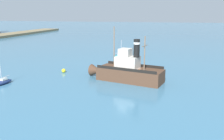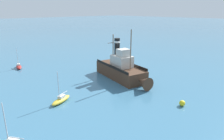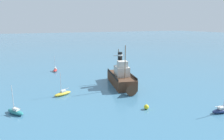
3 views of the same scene
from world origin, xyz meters
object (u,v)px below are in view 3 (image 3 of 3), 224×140
Objects in this scene: old_tugboat at (122,78)px; mooring_buoy at (146,107)px; sailboat_red at (55,70)px; sailboat_yellow at (63,93)px; sailboat_navy at (222,110)px; sailboat_teal at (15,112)px.

old_tugboat is 14.47m from mooring_buoy.
old_tugboat is 3.02× the size of sailboat_red.
old_tugboat reaches higher than mooring_buoy.
sailboat_red is at bearing -95.96° from sailboat_yellow.
sailboat_navy is at bearing 138.47° from sailboat_yellow.
mooring_buoy is at bearing -31.78° from sailboat_navy.
sailboat_teal is (11.24, 28.29, 0.00)m from sailboat_red.
old_tugboat is at bearing -69.14° from sailboat_navy.
sailboat_yellow is 5.84× the size of mooring_buoy.
old_tugboat is 24.87m from sailboat_red.
sailboat_red is 46.84m from sailboat_navy.
mooring_buoy is (-11.71, 13.18, -0.01)m from sailboat_yellow.
sailboat_yellow is (2.37, 22.71, 0.00)m from sailboat_red.
mooring_buoy is (-9.34, 35.89, -0.01)m from sailboat_red.
sailboat_red is at bearing -75.40° from mooring_buoy.
sailboat_yellow is at bearing 84.04° from sailboat_red.
sailboat_yellow is at bearing -147.83° from sailboat_teal.
old_tugboat is 3.02× the size of sailboat_yellow.
old_tugboat reaches higher than sailboat_teal.
sailboat_red is 30.44m from sailboat_teal.
sailboat_navy and sailboat_teal have the same top height.
old_tugboat is at bearing -176.12° from sailboat_yellow.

